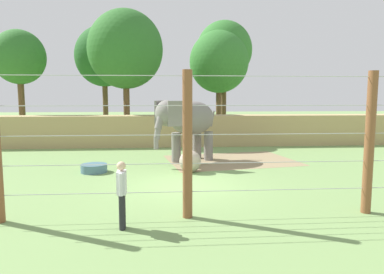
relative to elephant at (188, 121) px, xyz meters
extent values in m
plane|color=#759956|center=(-0.46, -4.59, -2.02)|extent=(120.00, 120.00, 0.00)
cube|color=#937F5B|center=(2.19, 0.23, -2.01)|extent=(6.85, 5.44, 0.01)
cube|color=tan|center=(-0.46, 5.84, -1.03)|extent=(36.00, 1.80, 1.98)
cylinder|color=gray|center=(-0.06, -0.58, -1.29)|extent=(0.46, 0.46, 1.45)
cylinder|color=gray|center=(-0.58, 0.02, -1.29)|extent=(0.46, 0.46, 1.45)
cylinder|color=gray|center=(1.06, 0.40, -1.29)|extent=(0.46, 0.46, 1.45)
cylinder|color=gray|center=(0.53, 1.00, -1.29)|extent=(0.46, 0.46, 1.45)
ellipsoid|color=gray|center=(0.24, 0.21, 0.14)|extent=(2.98, 2.87, 1.66)
ellipsoid|color=gray|center=(-1.03, -0.90, 0.43)|extent=(1.52, 1.53, 1.20)
cube|color=gray|center=(-0.54, -1.30, 0.43)|extent=(0.92, 0.36, 1.14)
cube|color=gray|center=(-1.36, -0.37, 0.43)|extent=(0.47, 0.90, 1.14)
cylinder|color=gray|center=(-1.37, -1.20, 0.00)|extent=(0.60, 0.58, 0.65)
cylinder|color=gray|center=(-1.46, -1.28, -0.45)|extent=(0.46, 0.45, 0.61)
cylinder|color=gray|center=(-1.52, -1.34, -0.88)|extent=(0.30, 0.30, 0.57)
cylinder|color=gray|center=(1.37, 1.20, 0.04)|extent=(0.30, 0.29, 0.83)
sphere|color=tan|center=(-0.06, -2.37, -1.55)|extent=(0.94, 0.94, 0.94)
cylinder|color=brown|center=(-0.53, -7.97, -0.06)|extent=(0.26, 0.26, 3.91)
cylinder|color=brown|center=(4.45, -7.97, -0.06)|extent=(0.26, 0.26, 3.91)
cylinder|color=#B7B7BC|center=(-0.46, -7.97, -1.31)|extent=(10.82, 0.02, 0.02)
cylinder|color=#B7B7BC|center=(-0.46, -7.97, -0.55)|extent=(10.82, 0.02, 0.02)
cylinder|color=#B7B7BC|center=(-0.46, -7.97, 0.21)|extent=(10.82, 0.02, 0.02)
cylinder|color=#B7B7BC|center=(-0.46, -7.97, 0.97)|extent=(10.82, 0.02, 0.02)
cylinder|color=#B7B7BC|center=(-0.46, -7.97, 1.73)|extent=(10.82, 0.02, 0.02)
cylinder|color=#232328|center=(-2.16, -8.75, -1.58)|extent=(0.15, 0.15, 0.88)
cylinder|color=#232328|center=(-2.17, -8.59, -1.58)|extent=(0.15, 0.15, 0.88)
cube|color=silver|center=(-2.17, -8.67, -0.86)|extent=(0.23, 0.37, 0.56)
sphere|color=beige|center=(-2.17, -8.67, -0.46)|extent=(0.22, 0.22, 0.22)
cylinder|color=silver|center=(-2.16, -8.91, -0.86)|extent=(0.09, 0.09, 0.54)
cylinder|color=silver|center=(-2.18, -8.43, -0.86)|extent=(0.09, 0.09, 0.54)
cube|color=black|center=(-2.26, -8.41, -1.08)|extent=(0.02, 0.07, 0.14)
cylinder|color=slate|center=(-4.15, -2.09, -1.84)|extent=(1.10, 1.10, 0.35)
cylinder|color=#38607A|center=(-4.15, -2.09, -1.70)|extent=(1.01, 1.01, 0.02)
cylinder|color=brown|center=(-3.83, 8.26, 0.11)|extent=(0.44, 0.44, 4.25)
ellipsoid|color=#2D6B28|center=(-3.83, 8.26, 4.45)|extent=(5.21, 5.21, 5.47)
cylinder|color=brown|center=(3.95, 13.25, 0.53)|extent=(0.44, 0.44, 5.10)
ellipsoid|color=#33752D|center=(3.95, 13.25, 5.09)|extent=(4.72, 4.72, 4.95)
cylinder|color=brown|center=(-6.18, 13.52, 0.23)|extent=(0.44, 0.44, 4.50)
ellipsoid|color=#235B23|center=(-6.18, 13.52, 4.54)|extent=(4.82, 4.82, 5.07)
cylinder|color=brown|center=(3.31, 11.95, -0.04)|extent=(0.44, 0.44, 3.96)
ellipsoid|color=#33752D|center=(3.31, 11.95, 3.99)|extent=(4.81, 4.81, 5.06)
cylinder|color=brown|center=(-11.51, 9.49, 0.20)|extent=(0.44, 0.44, 4.43)
ellipsoid|color=#2D6B28|center=(-11.51, 9.49, 3.99)|extent=(3.69, 3.69, 3.87)
camera|label=1|loc=(-1.10, -17.10, 1.22)|focal=33.00mm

